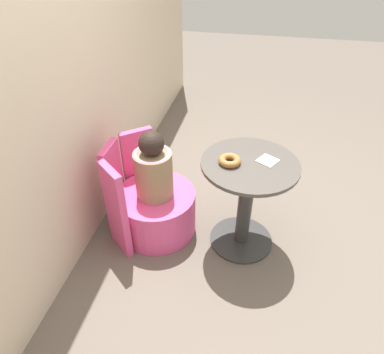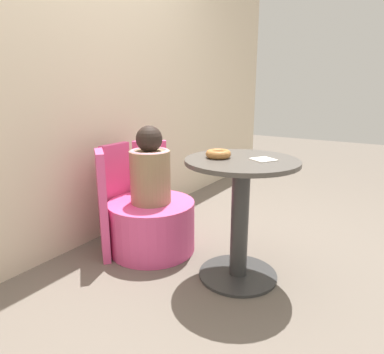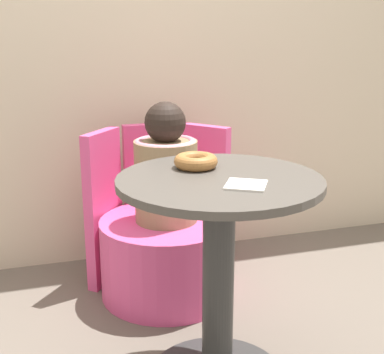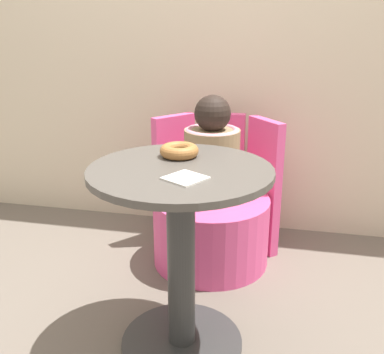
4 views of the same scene
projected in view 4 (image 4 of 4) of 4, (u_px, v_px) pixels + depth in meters
ground_plane at (162, 334)px, 1.82m from camera, size 12.00×12.00×0.00m
back_wall at (213, 21)px, 2.47m from camera, size 6.00×0.06×2.40m
round_table at (181, 237)px, 1.62m from camera, size 0.64×0.64×0.72m
tub_chair at (211, 230)px, 2.32m from camera, size 0.59×0.59×0.35m
booth_backrest at (219, 181)px, 2.48m from camera, size 0.69×0.25×0.72m
child_figure at (212, 155)px, 2.19m from camera, size 0.27×0.27×0.52m
donut at (179, 151)px, 1.65m from camera, size 0.14×0.14×0.05m
paper_napkin at (185, 178)px, 1.42m from camera, size 0.16×0.16×0.01m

